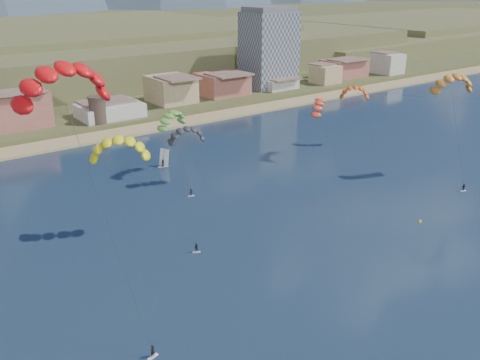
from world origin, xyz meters
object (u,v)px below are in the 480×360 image
object	(u,v)px
kitesurfer_orange	(454,80)
kitesurfer_green	(172,117)
buoy	(420,222)
apartment_tower	(269,48)
windsurfer	(163,161)
kitesurfer_red	(62,77)
kitesurfer_yellow	(119,145)
watchtower	(98,110)

from	to	relation	value
kitesurfer_orange	kitesurfer_green	world-z (taller)	kitesurfer_orange
kitesurfer_orange	buoy	world-z (taller)	kitesurfer_orange
apartment_tower	windsurfer	world-z (taller)	apartment_tower
kitesurfer_red	kitesurfer_yellow	distance (m)	29.79
kitesurfer_green	windsurfer	bearing A→B (deg)	87.31
apartment_tower	kitesurfer_yellow	world-z (taller)	apartment_tower
watchtower	buoy	size ratio (longest dim) A/B	13.46
kitesurfer_orange	kitesurfer_red	bearing A→B (deg)	-177.42
watchtower	kitesurfer_green	xyz separation A→B (m)	(-0.44, -48.68, 7.85)
kitesurfer_yellow	buoy	size ratio (longest dim) A/B	35.39
kitesurfer_orange	kitesurfer_green	xyz separation A→B (m)	(-51.56, 38.82, -8.81)
apartment_tower	kitesurfer_green	distance (m)	102.04
kitesurfer_yellow	windsurfer	bearing A→B (deg)	51.09
kitesurfer_red	windsurfer	size ratio (longest dim) A/B	8.19
kitesurfer_yellow	kitesurfer_orange	xyz separation A→B (m)	(74.50, -16.13, 5.50)
watchtower	buoy	bearing A→B (deg)	-75.95
kitesurfer_red	kitesurfer_yellow	world-z (taller)	kitesurfer_red
windsurfer	buoy	bearing A→B (deg)	-66.41
kitesurfer_red	buoy	xyz separation A→B (m)	(63.26, -9.13, -33.72)
apartment_tower	kitesurfer_red	distance (m)	159.16
apartment_tower	windsurfer	distance (m)	99.49
kitesurfer_orange	windsurfer	bearing A→B (deg)	138.80
windsurfer	kitesurfer_red	bearing A→B (deg)	-127.77
kitesurfer_green	windsurfer	xyz separation A→B (m)	(0.29, 6.08, -12.78)
apartment_tower	kitesurfer_orange	bearing A→B (deg)	-105.88
kitesurfer_red	kitesurfer_green	bearing A→B (deg)	48.71
watchtower	kitesurfer_red	xyz separation A→B (m)	(-38.07, -91.52, 27.46)
watchtower	windsurfer	xyz separation A→B (m)	(-0.16, -42.60, -4.92)
kitesurfer_orange	windsurfer	world-z (taller)	kitesurfer_orange
kitesurfer_orange	windsurfer	distance (m)	71.49
watchtower	kitesurfer_orange	size ratio (longest dim) A/B	0.33
apartment_tower	kitesurfer_green	world-z (taller)	apartment_tower
kitesurfer_red	kitesurfer_orange	size ratio (longest dim) A/B	1.43
kitesurfer_red	windsurfer	bearing A→B (deg)	52.23
kitesurfer_red	watchtower	bearing A→B (deg)	67.41
watchtower	kitesurfer_yellow	size ratio (longest dim) A/B	0.38
apartment_tower	kitesurfer_yellow	bearing A→B (deg)	-140.45
kitesurfer_red	kitesurfer_orange	bearing A→B (deg)	2.58
kitesurfer_green	kitesurfer_orange	bearing A→B (deg)	-36.97
watchtower	kitesurfer_orange	distance (m)	102.70
kitesurfer_green	kitesurfer_red	bearing A→B (deg)	-131.29
windsurfer	kitesurfer_green	bearing A→B (deg)	-92.69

